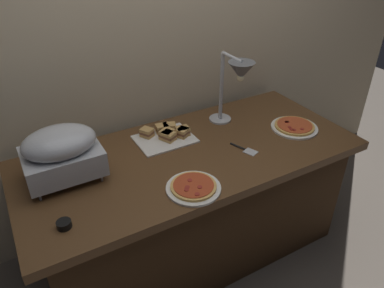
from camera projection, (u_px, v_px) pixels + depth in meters
The scene contains 10 objects.
ground_plane at pixel (192, 247), 2.45m from camera, with size 8.00×8.00×0.00m, color #4C443D.
back_wall at pixel (150, 50), 2.18m from camera, with size 4.40×0.04×2.40m, color #C6B593.
buffet_table at pixel (192, 203), 2.25m from camera, with size 1.90×0.84×0.76m.
chafing_dish at pixel (61, 152), 1.76m from camera, with size 0.37×0.27×0.28m.
heat_lamp at pixel (237, 77), 2.07m from camera, with size 0.15×0.33×0.45m.
pizza_plate_front at pixel (193, 187), 1.77m from camera, with size 0.27×0.27×0.03m.
pizza_plate_center at pixel (294, 127), 2.27m from camera, with size 0.28×0.28×0.03m.
sandwich_platter at pixel (167, 134), 2.16m from camera, with size 0.33×0.25×0.06m.
sauce_cup_near at pixel (64, 224), 1.55m from camera, with size 0.06×0.06×0.03m.
serving_spatula at pixel (244, 149), 2.07m from camera, with size 0.09×0.17×0.01m.
Camera 1 is at (-0.84, -1.49, 1.89)m, focal length 34.46 mm.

